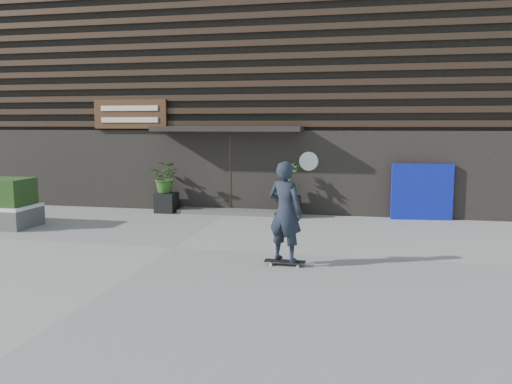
% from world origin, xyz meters
% --- Properties ---
extents(ground, '(80.00, 80.00, 0.00)m').
position_xyz_m(ground, '(0.00, 0.00, 0.00)').
color(ground, gray).
rests_on(ground, ground).
extents(entrance_step, '(3.00, 0.80, 0.12)m').
position_xyz_m(entrance_step, '(0.00, 4.60, 0.06)').
color(entrance_step, '#4E4E4C').
rests_on(entrance_step, ground).
extents(planter_pot_left, '(0.60, 0.60, 0.60)m').
position_xyz_m(planter_pot_left, '(-1.90, 4.40, 0.30)').
color(planter_pot_left, black).
rests_on(planter_pot_left, ground).
extents(bamboo_left, '(0.86, 0.75, 0.96)m').
position_xyz_m(bamboo_left, '(-1.90, 4.40, 1.08)').
color(bamboo_left, '#2D591E').
rests_on(bamboo_left, planter_pot_left).
extents(planter_pot_right, '(0.60, 0.60, 0.60)m').
position_xyz_m(planter_pot_right, '(1.90, 4.40, 0.30)').
color(planter_pot_right, black).
rests_on(planter_pot_right, ground).
extents(bamboo_right, '(0.54, 0.54, 0.96)m').
position_xyz_m(bamboo_right, '(1.90, 4.40, 1.08)').
color(bamboo_right, '#2D591E').
rests_on(bamboo_right, planter_pot_right).
extents(blue_tarp, '(1.69, 0.30, 1.59)m').
position_xyz_m(blue_tarp, '(5.62, 4.70, 0.79)').
color(blue_tarp, '#0C169E').
rests_on(blue_tarp, ground).
extents(building, '(18.00, 11.00, 8.00)m').
position_xyz_m(building, '(-0.00, 9.96, 3.99)').
color(building, black).
rests_on(building, ground).
extents(skateboarder, '(0.81, 0.68, 2.00)m').
position_xyz_m(skateboarder, '(2.60, -0.92, 1.04)').
color(skateboarder, black).
rests_on(skateboarder, ground).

